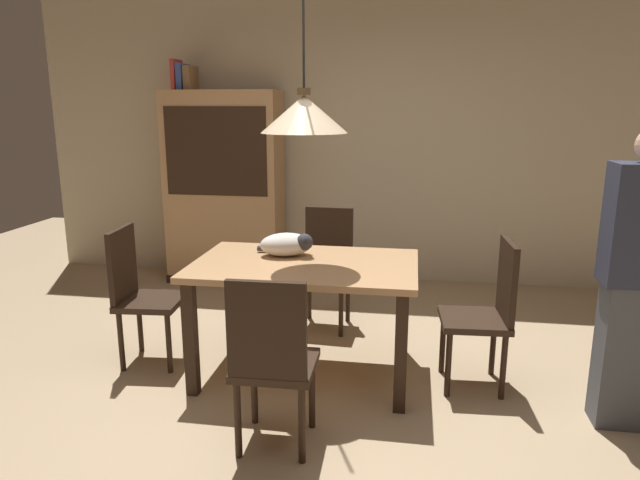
{
  "coord_description": "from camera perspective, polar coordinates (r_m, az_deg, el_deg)",
  "views": [
    {
      "loc": [
        0.55,
        -2.97,
        1.71
      ],
      "look_at": [
        -0.04,
        0.62,
        0.85
      ],
      "focal_mm": 32.0,
      "sensor_mm": 36.0,
      "label": 1
    }
  ],
  "objects": [
    {
      "name": "chair_left_side",
      "position": [
        4.0,
        -17.63,
        -4.76
      ],
      "size": [
        0.43,
        0.43,
        0.93
      ],
      "color": "black",
      "rests_on": "ground"
    },
    {
      "name": "back_wall",
      "position": [
        5.65,
        3.82,
        10.65
      ],
      "size": [
        6.4,
        0.1,
        2.9
      ],
      "primitive_type": "cube",
      "color": "beige",
      "rests_on": "ground"
    },
    {
      "name": "chair_far_back",
      "position": [
        4.48,
        0.66,
        -2.22
      ],
      "size": [
        0.42,
        0.42,
        0.93
      ],
      "color": "black",
      "rests_on": "ground"
    },
    {
      "name": "book_brown_thick",
      "position": [
        5.69,
        -12.79,
        15.51
      ],
      "size": [
        0.06,
        0.24,
        0.22
      ],
      "primitive_type": "cube",
      "color": "brown",
      "rests_on": "hutch_bookcase"
    },
    {
      "name": "chair_right_side",
      "position": [
        3.63,
        16.43,
        -6.55
      ],
      "size": [
        0.42,
        0.42,
        0.93
      ],
      "color": "black",
      "rests_on": "ground"
    },
    {
      "name": "pendant_lamp",
      "position": [
        3.45,
        -1.6,
        12.52
      ],
      "size": [
        0.52,
        0.52,
        1.3
      ],
      "color": "beige"
    },
    {
      "name": "book_red_tall",
      "position": [
        5.75,
        -14.14,
        15.72
      ],
      "size": [
        0.04,
        0.22,
        0.28
      ],
      "primitive_type": "cube",
      "color": "#B73833",
      "rests_on": "hutch_bookcase"
    },
    {
      "name": "hutch_bookcase",
      "position": [
        5.65,
        -9.48,
        4.78
      ],
      "size": [
        1.12,
        0.45,
        1.85
      ],
      "color": "tan",
      "rests_on": "ground"
    },
    {
      "name": "dining_table",
      "position": [
        3.61,
        -1.5,
        -3.8
      ],
      "size": [
        1.4,
        0.9,
        0.75
      ],
      "color": "tan",
      "rests_on": "ground"
    },
    {
      "name": "book_blue_wide",
      "position": [
        5.72,
        -13.52,
        15.56
      ],
      "size": [
        0.06,
        0.24,
        0.24
      ],
      "primitive_type": "cube",
      "color": "#384C93",
      "rests_on": "hutch_bookcase"
    },
    {
      "name": "person_standing",
      "position": [
        3.41,
        29.11,
        -3.74
      ],
      "size": [
        0.36,
        0.22,
        1.61
      ],
      "color": "#4C515B",
      "rests_on": "ground"
    },
    {
      "name": "ground",
      "position": [
        3.47,
        -1.02,
        -16.24
      ],
      "size": [
        10.0,
        10.0,
        0.0
      ],
      "primitive_type": "plane",
      "color": "tan"
    },
    {
      "name": "cat_sleeping",
      "position": [
        3.72,
        -3.26,
        -0.43
      ],
      "size": [
        0.4,
        0.31,
        0.16
      ],
      "color": "silver",
      "rests_on": "dining_table"
    },
    {
      "name": "chair_near_front",
      "position": [
        2.86,
        -4.82,
        -11.56
      ],
      "size": [
        0.41,
        0.41,
        0.93
      ],
      "color": "black",
      "rests_on": "ground"
    }
  ]
}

